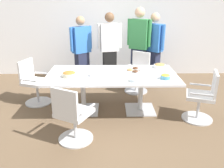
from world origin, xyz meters
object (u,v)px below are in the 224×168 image
(person_standing_2, at_px, (139,45))
(snack_bowl_chips_yellow, at_px, (165,76))
(person_standing_1, at_px, (110,48))
(snack_bowl_pretzels, at_px, (69,74))
(office_chair_0, at_px, (138,74))
(plate_stack, at_px, (135,80))
(conference_table, at_px, (112,80))
(donut_platter, at_px, (135,70))
(office_chair_2, at_px, (72,117))
(person_standing_3, at_px, (153,48))
(office_chair_3, at_px, (203,99))
(napkin_pile, at_px, (95,74))
(office_chair_1, at_px, (34,84))
(person_standing_0, at_px, (82,50))
(snack_bowl_cookies, at_px, (160,66))

(person_standing_2, height_order, snack_bowl_chips_yellow, person_standing_2)
(person_standing_1, distance_m, snack_bowl_pretzels, 1.88)
(office_chair_0, relative_size, snack_bowl_chips_yellow, 5.34)
(person_standing_1, xyz_separation_m, plate_stack, (0.43, -1.99, -0.14))
(person_standing_1, bearing_deg, conference_table, 79.54)
(snack_bowl_pretzels, bearing_deg, plate_stack, -13.00)
(donut_platter, bearing_deg, snack_bowl_chips_yellow, -44.57)
(office_chair_2, bearing_deg, snack_bowl_chips_yellow, 53.45)
(person_standing_3, bearing_deg, plate_stack, 119.98)
(conference_table, bearing_deg, plate_stack, -47.33)
(office_chair_3, relative_size, donut_platter, 2.81)
(plate_stack, bearing_deg, conference_table, 132.67)
(donut_platter, distance_m, napkin_pile, 0.82)
(office_chair_1, height_order, snack_bowl_chips_yellow, office_chair_1)
(office_chair_3, distance_m, snack_bowl_chips_yellow, 0.78)
(office_chair_1, height_order, office_chair_3, same)
(office_chair_3, xyz_separation_m, snack_bowl_chips_yellow, (-0.67, 0.10, 0.39))
(office_chair_1, xyz_separation_m, person_standing_2, (2.27, 1.20, 0.58))
(office_chair_2, xyz_separation_m, snack_bowl_pretzels, (-0.17, 0.88, 0.39))
(donut_platter, bearing_deg, person_standing_0, 129.81)
(office_chair_2, distance_m, person_standing_1, 2.72)
(office_chair_0, distance_m, office_chair_1, 2.30)
(office_chair_1, distance_m, office_chair_2, 1.73)
(conference_table, relative_size, donut_platter, 7.42)
(office_chair_3, relative_size, plate_stack, 5.00)
(person_standing_1, bearing_deg, office_chair_2, 65.91)
(office_chair_0, xyz_separation_m, office_chair_1, (-2.20, -0.64, 0.00))
(person_standing_1, bearing_deg, office_chair_3, 117.88)
(person_standing_0, distance_m, person_standing_2, 1.42)
(snack_bowl_pretzels, bearing_deg, person_standing_3, 43.77)
(person_standing_1, xyz_separation_m, person_standing_2, (0.72, 0.00, 0.07))
(donut_platter, bearing_deg, person_standing_2, 80.93)
(person_standing_0, height_order, napkin_pile, person_standing_0)
(snack_bowl_chips_yellow, relative_size, plate_stack, 0.94)
(conference_table, distance_m, napkin_pile, 0.37)
(office_chair_0, distance_m, person_standing_3, 0.88)
(snack_bowl_pretzels, height_order, snack_bowl_cookies, snack_bowl_pretzels)
(office_chair_3, xyz_separation_m, napkin_pile, (-1.91, 0.26, 0.38))
(office_chair_0, bearing_deg, snack_bowl_pretzels, 74.40)
(person_standing_0, xyz_separation_m, snack_bowl_chips_yellow, (1.67, -1.90, -0.07))
(snack_bowl_chips_yellow, xyz_separation_m, napkin_pile, (-1.24, 0.17, -0.01))
(person_standing_0, distance_m, napkin_pile, 1.78)
(person_standing_1, relative_size, snack_bowl_pretzels, 6.99)
(conference_table, bearing_deg, donut_platter, 21.80)
(conference_table, distance_m, office_chair_2, 1.21)
(person_standing_2, bearing_deg, plate_stack, 108.72)
(snack_bowl_cookies, relative_size, plate_stack, 1.32)
(donut_platter, bearing_deg, plate_stack, -96.60)
(person_standing_0, bearing_deg, office_chair_3, 101.49)
(office_chair_1, relative_size, person_standing_3, 0.52)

